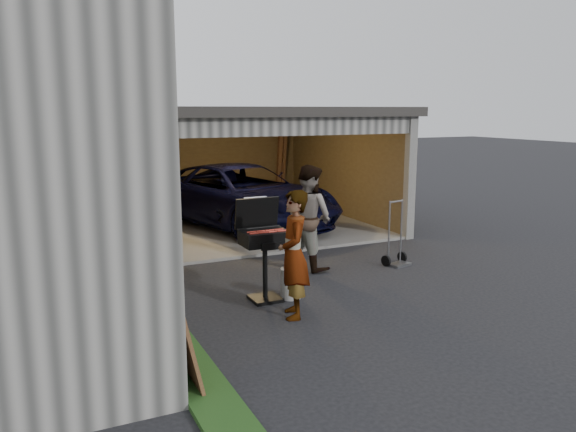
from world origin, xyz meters
name	(u,v)px	position (x,y,z in m)	size (l,w,h in m)	color
ground	(336,318)	(0.00, 0.00, 0.00)	(80.00, 80.00, 0.00)	black
groundcover_strip	(199,379)	(-2.25, -1.00, 0.03)	(0.50, 8.00, 0.06)	#193814
garage	(226,150)	(0.76, 6.79, 1.87)	(6.80, 6.30, 2.90)	#605E59
minivan	(241,198)	(0.93, 6.22, 0.74)	(2.47, 5.35, 1.49)	black
woman	(294,255)	(-0.50, 0.31, 0.89)	(0.65, 0.43, 1.78)	silver
man	(309,217)	(0.80, 2.38, 0.94)	(0.92, 0.72, 1.89)	#4E381E
bbq_grill	(264,241)	(-0.60, 1.13, 0.91)	(0.69, 0.61, 1.54)	black
propane_tank	(291,283)	(-0.21, 1.03, 0.23)	(0.31, 0.31, 0.47)	#AEADA9
plywood_panel	(184,345)	(-2.40, -1.00, 0.45)	(0.04, 0.82, 0.92)	#572F1E
hand_truck	(397,253)	(2.38, 1.88, 0.23)	(0.53, 0.45, 1.22)	slate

